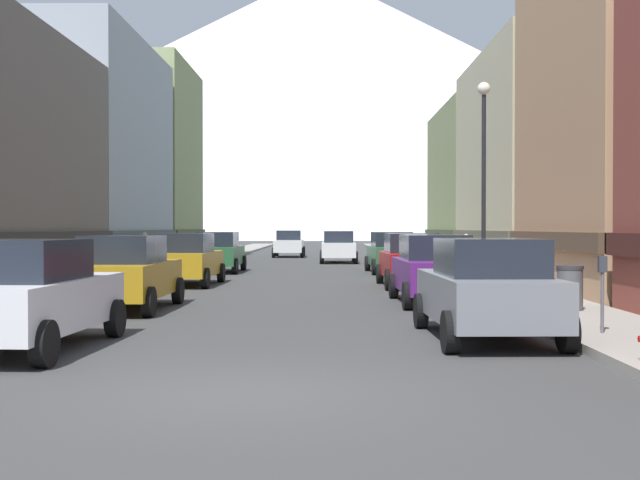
# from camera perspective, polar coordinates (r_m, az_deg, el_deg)

# --- Properties ---
(ground_plane) EXTENTS (400.00, 400.00, 0.00)m
(ground_plane) POSITION_cam_1_polar(r_m,az_deg,el_deg) (10.09, -5.35, -10.40)
(ground_plane) COLOR #3A3A3A
(sidewalk_left) EXTENTS (2.50, 100.00, 0.15)m
(sidewalk_left) POSITION_cam_1_polar(r_m,az_deg,el_deg) (45.47, -8.65, -1.54)
(sidewalk_left) COLOR gray
(sidewalk_left) RESTS_ON ground
(sidewalk_right) EXTENTS (2.50, 100.00, 0.15)m
(sidewalk_right) POSITION_cam_1_polar(r_m,az_deg,el_deg) (45.19, 7.20, -1.55)
(sidewalk_right) COLOR gray
(sidewalk_right) RESTS_ON ground
(storefront_left_2) EXTENTS (8.44, 13.36, 10.68)m
(storefront_left_2) POSITION_cam_1_polar(r_m,az_deg,el_deg) (41.07, -17.38, 5.28)
(storefront_left_2) COLOR #99A5B2
(storefront_left_2) RESTS_ON ground
(storefront_left_3) EXTENTS (9.32, 10.41, 11.99)m
(storefront_left_3) POSITION_cam_1_polar(r_m,az_deg,el_deg) (53.16, -13.69, 4.98)
(storefront_left_3) COLOR #8C9966
(storefront_left_3) RESTS_ON ground
(storefront_right_2) EXTENTS (7.13, 12.82, 9.40)m
(storefront_right_2) POSITION_cam_1_polar(r_m,az_deg,el_deg) (37.19, 16.04, 4.78)
(storefront_right_2) COLOR beige
(storefront_right_2) RESTS_ON ground
(storefront_right_3) EXTENTS (7.73, 12.10, 8.85)m
(storefront_right_3) POSITION_cam_1_polar(r_m,az_deg,el_deg) (49.46, 12.47, 3.50)
(storefront_right_3) COLOR #8C9966
(storefront_right_3) RESTS_ON ground
(car_left_0) EXTENTS (2.24, 4.48, 1.78)m
(car_left_0) POSITION_cam_1_polar(r_m,az_deg,el_deg) (14.11, -19.48, -3.54)
(car_left_0) COLOR silver
(car_left_0) RESTS_ON ground
(car_left_1) EXTENTS (2.11, 4.42, 1.78)m
(car_left_1) POSITION_cam_1_polar(r_m,az_deg,el_deg) (20.35, -13.16, -2.18)
(car_left_1) COLOR #B28419
(car_left_1) RESTS_ON ground
(car_left_2) EXTENTS (2.17, 4.45, 1.78)m
(car_left_2) POSITION_cam_1_polar(r_m,az_deg,el_deg) (28.71, -9.12, -1.29)
(car_left_2) COLOR #B28419
(car_left_2) RESTS_ON ground
(car_left_3) EXTENTS (2.08, 4.41, 1.78)m
(car_left_3) POSITION_cam_1_polar(r_m,az_deg,el_deg) (36.83, -6.97, -0.82)
(car_left_3) COLOR #265933
(car_left_3) RESTS_ON ground
(car_right_0) EXTENTS (2.17, 4.45, 1.78)m
(car_right_0) POSITION_cam_1_polar(r_m,az_deg,el_deg) (14.88, 11.34, -3.28)
(car_right_0) COLOR slate
(car_right_0) RESTS_ON ground
(car_right_1) EXTENTS (2.15, 4.44, 1.78)m
(car_right_1) POSITION_cam_1_polar(r_m,az_deg,el_deg) (21.76, 7.89, -1.97)
(car_right_1) COLOR #591E72
(car_right_1) RESTS_ON ground
(car_right_2) EXTENTS (2.15, 4.44, 1.78)m
(car_right_2) POSITION_cam_1_polar(r_m,az_deg,el_deg) (27.86, 6.28, -1.35)
(car_right_2) COLOR #9E1111
(car_right_2) RESTS_ON ground
(car_right_3) EXTENTS (2.23, 4.47, 1.78)m
(car_right_3) POSITION_cam_1_polar(r_m,az_deg,el_deg) (36.30, 4.94, -0.84)
(car_right_3) COLOR #265933
(car_right_3) RESTS_ON ground
(car_driving_0) EXTENTS (2.06, 4.40, 1.78)m
(car_driving_0) POSITION_cam_1_polar(r_m,az_deg,el_deg) (46.56, 1.27, -0.46)
(car_driving_0) COLOR silver
(car_driving_0) RESTS_ON ground
(car_driving_1) EXTENTS (2.06, 4.40, 1.78)m
(car_driving_1) POSITION_cam_1_polar(r_m,az_deg,el_deg) (55.86, -2.13, -0.24)
(car_driving_1) COLOR silver
(car_driving_1) RESTS_ON ground
(parking_meter_near) EXTENTS (0.14, 0.10, 1.33)m
(parking_meter_near) POSITION_cam_1_polar(r_m,az_deg,el_deg) (15.15, 18.76, -2.80)
(parking_meter_near) COLOR #595960
(parking_meter_near) RESTS_ON sidewalk_right
(trash_bin_right) EXTENTS (0.59, 0.59, 0.98)m
(trash_bin_right) POSITION_cam_1_polar(r_m,az_deg,el_deg) (19.16, 16.73, -3.15)
(trash_bin_right) COLOR #4C5156
(trash_bin_right) RESTS_ON sidewalk_right
(potted_plant_0) EXTENTS (0.58, 0.58, 0.92)m
(potted_plant_0) POSITION_cam_1_polar(r_m,az_deg,el_deg) (28.43, -15.84, -1.88)
(potted_plant_0) COLOR #4C4C51
(potted_plant_0) RESTS_ON sidewalk_left
(potted_plant_1) EXTENTS (0.59, 0.59, 0.86)m
(potted_plant_1) POSITION_cam_1_polar(r_m,az_deg,el_deg) (21.82, -21.04, -2.83)
(potted_plant_1) COLOR #4C4C51
(potted_plant_1) RESTS_ON sidewalk_left
(pedestrian_0) EXTENTS (0.36, 0.36, 1.59)m
(pedestrian_0) POSITION_cam_1_polar(r_m,az_deg,el_deg) (32.01, 9.96, -1.11)
(pedestrian_0) COLOR navy
(pedestrian_0) RESTS_ON sidewalk_right
(pedestrian_1) EXTENTS (0.36, 0.36, 1.64)m
(pedestrian_1) POSITION_cam_1_polar(r_m,az_deg,el_deg) (33.69, -11.91, -0.98)
(pedestrian_1) COLOR maroon
(pedestrian_1) RESTS_ON sidewalk_left
(streetlamp_right) EXTENTS (0.36, 0.36, 5.86)m
(streetlamp_right) POSITION_cam_1_polar(r_m,az_deg,el_deg) (23.68, 11.14, 5.72)
(streetlamp_right) COLOR black
(streetlamp_right) RESTS_ON sidewalk_right
(mountain_backdrop) EXTENTS (293.84, 293.84, 84.94)m
(mountain_backdrop) POSITION_cam_1_polar(r_m,az_deg,el_deg) (272.88, -0.13, 9.39)
(mountain_backdrop) COLOR silver
(mountain_backdrop) RESTS_ON ground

